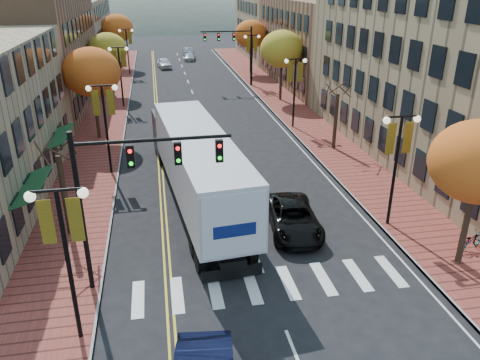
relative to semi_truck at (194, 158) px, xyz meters
name	(u,v)px	position (x,y,z in m)	size (l,w,h in m)	color
ground	(280,315)	(2.28, -11.03, -2.65)	(200.00, 200.00, 0.00)	black
sidewalk_left	(108,111)	(-6.72, 21.47, -2.57)	(4.00, 85.00, 0.15)	brown
sidewalk_right	(284,103)	(11.28, 21.47, -2.57)	(4.00, 85.00, 0.15)	brown
building_left_mid	(20,52)	(-14.72, 24.97, 2.85)	(12.00, 24.00, 11.00)	brown
building_left_far	(63,33)	(-14.72, 49.97, 2.10)	(12.00, 26.00, 9.50)	#9E8966
building_right_near	(480,50)	(20.78, 4.97, 4.85)	(15.00, 28.00, 15.00)	#997F5B
building_right_mid	(340,42)	(20.78, 30.97, 2.35)	(15.00, 24.00, 10.00)	brown
building_right_far	(290,23)	(20.78, 52.97, 2.85)	(15.00, 20.00, 11.00)	#9E8966
tree_left_a	(65,195)	(-6.72, -3.03, -0.40)	(0.28, 0.28, 4.20)	#382619
tree_left_b	(91,72)	(-6.72, 12.97, 2.80)	(4.48, 4.48, 7.21)	#382619
tree_left_c	(108,49)	(-6.72, 28.97, 2.41)	(4.16, 4.16, 6.69)	#382619
tree_left_d	(117,28)	(-6.72, 46.97, 2.95)	(4.61, 4.61, 7.42)	#382619
tree_right_a	(479,162)	(11.28, -9.03, 2.41)	(4.16, 4.16, 6.69)	#382619
tree_right_b	(335,122)	(11.28, 6.97, -0.40)	(0.28, 0.28, 4.20)	#382619
tree_right_c	(282,49)	(11.28, 22.97, 2.80)	(4.48, 4.48, 7.21)	#382619
tree_right_d	(251,34)	(11.28, 38.97, 2.64)	(4.35, 4.35, 7.00)	#382619
lamp_left_a	(64,237)	(-5.22, -11.03, 1.64)	(1.96, 0.36, 6.05)	black
lamp_left_b	(104,112)	(-5.22, 4.97, 1.64)	(1.96, 0.36, 6.05)	black
lamp_left_c	(120,65)	(-5.22, 22.97, 1.64)	(1.96, 0.36, 6.05)	black
lamp_left_d	(127,43)	(-5.22, 40.97, 1.64)	(1.96, 0.36, 6.05)	black
lamp_right_a	(398,150)	(9.78, -5.03, 1.64)	(1.96, 0.36, 6.05)	black
lamp_right_b	(295,79)	(9.78, 12.97, 1.64)	(1.96, 0.36, 6.05)	black
lamp_right_c	(252,50)	(9.78, 30.97, 1.64)	(1.96, 0.36, 6.05)	black
traffic_mast_near	(128,180)	(-3.19, -8.03, 2.27)	(6.10, 0.35, 7.00)	black
traffic_mast_far	(235,45)	(7.76, 30.97, 2.27)	(6.10, 0.34, 7.00)	black
semi_truck	(194,158)	(0.00, 0.00, 0.00)	(4.64, 18.32, 4.53)	black
black_suv	(293,218)	(4.67, -4.59, -1.91)	(2.45, 5.32, 1.48)	black
car_far_white	(164,63)	(-0.37, 45.55, -1.93)	(1.71, 4.25, 1.45)	silver
car_far_silver	(190,57)	(3.91, 52.12, -2.06)	(1.66, 4.08, 1.18)	#AFB0B7
car_far_oncoming	(188,52)	(3.95, 56.31, -1.91)	(1.55, 4.46, 1.47)	#9B9BA2
bicycle	(471,240)	(12.48, -8.10, -2.05)	(0.60, 1.72, 0.90)	gray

